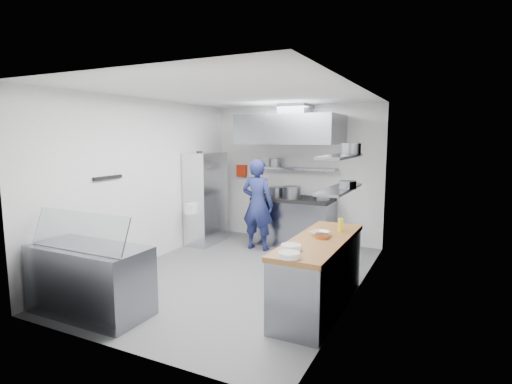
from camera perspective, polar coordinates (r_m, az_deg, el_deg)
The scene contains 35 objects.
floor at distance 6.44m, azimuth -2.40°, elevation -11.77°, with size 5.00×5.00×0.00m, color #545456.
ceiling at distance 6.09m, azimuth -2.55°, elevation 13.87°, with size 5.00×5.00×0.00m, color silver.
wall_back at distance 8.38m, azimuth 5.72°, elevation 2.63°, with size 3.60×0.02×2.80m, color white.
wall_front at distance 4.12m, azimuth -19.34°, elevation -3.28°, with size 3.60×0.02×2.80m, color white.
wall_left at distance 7.14m, azimuth -15.28°, elevation 1.47°, with size 5.00×0.02×2.80m, color white.
wall_right at distance 5.49m, azimuth 14.28°, elevation -0.36°, with size 5.00×0.02×2.80m, color white.
gas_range at distance 8.12m, azimuth 5.31°, elevation -4.33°, with size 1.60×0.80×0.90m, color gray.
cooktop at distance 8.03m, azimuth 5.35°, elevation -0.98°, with size 1.57×0.78×0.06m, color black.
stock_pot_left at distance 8.06m, azimuth 2.91°, elevation 0.02°, with size 0.29×0.29×0.20m, color slate.
stock_pot_mid at distance 7.87m, azimuth 5.12°, elevation -0.05°, with size 0.36×0.36×0.24m, color slate.
stock_pot_right at distance 7.75m, azimuth 9.43°, elevation -0.55°, with size 0.29×0.29×0.16m, color slate.
over_range_shelf at distance 8.18m, azimuth 6.00°, elevation 3.34°, with size 1.60×0.30×0.04m, color gray.
shelf_pot_a at distance 8.31m, azimuth 2.70°, elevation 4.20°, with size 0.24×0.24×0.18m, color slate.
extractor_hood at distance 7.77m, azimuth 5.02°, elevation 8.87°, with size 1.90×1.15×0.55m, color gray.
hood_duct at distance 8.00m, azimuth 5.64°, elevation 11.56°, with size 0.55×0.55×0.24m, color slate.
red_firebox at distance 8.83m, azimuth -2.05°, elevation 3.06°, with size 0.22×0.10×0.26m, color #B5270E.
chef at distance 7.64m, azimuth 0.24°, elevation -1.81°, with size 0.64×0.42×1.75m, color navy.
wire_rack at distance 8.15m, azimuth -7.17°, elevation -0.90°, with size 0.50×0.90×1.85m, color silver.
rack_bin_a at distance 7.77m, azimuth -9.18°, elevation -2.32°, with size 0.17×0.22×0.19m, color white.
rack_bin_b at distance 8.08m, azimuth -7.32°, elevation 1.70°, with size 0.15×0.19×0.17m, color yellow.
rack_jar at distance 7.82m, azimuth -8.06°, elevation 5.15°, with size 0.12×0.12×0.18m, color black.
knife_strip at distance 6.46m, azimuth -20.42°, elevation 1.94°, with size 0.04×0.55×0.05m, color black.
prep_counter_base at distance 5.23m, azimuth 9.01°, elevation -11.69°, with size 0.62×2.00×0.84m, color gray.
prep_counter_top at distance 5.10m, azimuth 9.12°, elevation -6.92°, with size 0.65×2.04×0.06m, color olive.
plate_stack_a at distance 4.27m, azimuth 4.74°, elevation -8.95°, with size 0.23×0.23×0.06m, color white.
plate_stack_b at distance 4.56m, azimuth 5.03°, elevation -7.85°, with size 0.23×0.23×0.06m, color white.
copper_pan at distance 5.10m, azimuth 9.34°, elevation -6.22°, with size 0.16×0.16×0.06m, color #B66833.
squeeze_bottle at distance 5.50m, azimuth 12.00°, elevation -4.61°, with size 0.07×0.07×0.18m, color yellow.
mixing_bowl at distance 5.23m, azimuth 9.08°, elevation -5.86°, with size 0.24×0.24×0.06m, color white.
wall_shelf_lower at distance 5.22m, azimuth 11.92°, elevation 0.41°, with size 0.30×1.30×0.04m, color gray.
wall_shelf_upper at distance 5.18m, azimuth 12.05°, elevation 5.01°, with size 0.30×1.30×0.04m, color gray.
shelf_pot_c at distance 5.11m, azimuth 12.97°, elevation 1.00°, with size 0.21×0.21×0.10m, color slate.
shelf_pot_d at distance 5.51m, azimuth 13.39°, elevation 6.07°, with size 0.27×0.27×0.14m, color slate.
display_case at distance 5.40m, azimuth -22.57°, elevation -11.52°, with size 1.50×0.70×0.85m, color gray.
display_glass at distance 5.15m, azimuth -23.95°, elevation -5.07°, with size 1.47×0.02×0.45m, color silver.
Camera 1 is at (2.90, -5.32, 2.17)m, focal length 28.00 mm.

